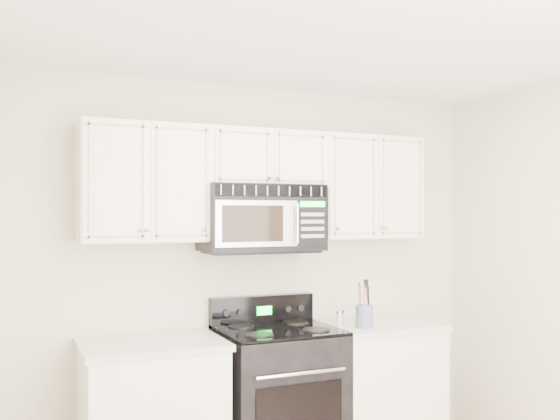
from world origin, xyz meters
TOP-DOWN VIEW (x-y plane):
  - room at (0.00, 0.00)m, footprint 3.51×3.51m
  - base_cabinet_right at (0.80, 1.44)m, footprint 0.86×0.65m
  - range at (0.04, 1.43)m, footprint 0.76×0.70m
  - upper_cabinets at (0.00, 1.58)m, footprint 2.44×0.37m
  - microwave at (-0.03, 1.54)m, footprint 0.81×0.46m
  - utensil_crock at (0.64, 1.31)m, footprint 0.12×0.12m
  - shaker_salt at (0.58, 1.47)m, footprint 0.04×0.04m
  - shaker_pepper at (0.51, 1.42)m, footprint 0.04×0.04m

SIDE VIEW (x-z plane):
  - base_cabinet_right at x=0.80m, z-range -0.03..0.89m
  - range at x=0.04m, z-range -0.08..1.04m
  - shaker_salt at x=0.58m, z-range 0.92..1.02m
  - shaker_pepper at x=0.51m, z-range 0.92..1.02m
  - utensil_crock at x=0.64m, z-range 0.84..1.16m
  - room at x=0.00m, z-range 0.00..2.60m
  - microwave at x=-0.03m, z-range 1.45..1.90m
  - upper_cabinets at x=0.00m, z-range 1.56..2.31m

